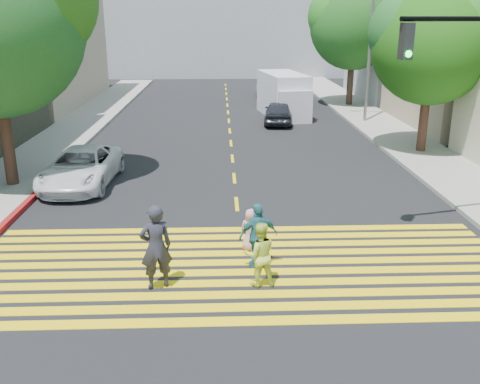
{
  "coord_description": "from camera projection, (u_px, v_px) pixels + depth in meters",
  "views": [
    {
      "loc": [
        -0.51,
        -10.7,
        5.89
      ],
      "look_at": [
        0.0,
        3.0,
        1.4
      ],
      "focal_mm": 40.0,
      "sensor_mm": 36.0,
      "label": 1
    }
  ],
  "objects": [
    {
      "name": "curb_red",
      "position": [
        26.0,
        204.0,
        17.44
      ],
      "size": [
        0.2,
        8.0,
        0.16
      ],
      "primitive_type": "cube",
      "color": "maroon",
      "rests_on": "ground"
    },
    {
      "name": "building_right_grey",
      "position": [
        429.0,
        30.0,
        39.48
      ],
      "size": [
        10.0,
        10.0,
        10.0
      ],
      "primitive_type": "cube",
      "color": "gray",
      "rests_on": "ground"
    },
    {
      "name": "backdrop_block",
      "position": [
        224.0,
        16.0,
        55.73
      ],
      "size": [
        30.0,
        8.0,
        12.0
      ],
      "primitive_type": "cube",
      "color": "gray",
      "rests_on": "ground"
    },
    {
      "name": "sidewalk_right",
      "position": [
        402.0,
        140.0,
        26.53
      ],
      "size": [
        3.0,
        60.0,
        0.15
      ],
      "primitive_type": "cube",
      "color": "gray",
      "rests_on": "ground"
    },
    {
      "name": "crosswalk",
      "position": [
        243.0,
        267.0,
        13.22
      ],
      "size": [
        13.4,
        5.3,
        0.01
      ],
      "color": "yellow",
      "rests_on": "ground"
    },
    {
      "name": "pedestrian_extra",
      "position": [
        258.0,
        236.0,
        13.0
      ],
      "size": [
        1.04,
        0.65,
        1.66
      ],
      "primitive_type": "imported",
      "rotation": [
        0.0,
        0.0,
        3.41
      ],
      "color": "#2A6D7D",
      "rests_on": "ground"
    },
    {
      "name": "ground",
      "position": [
        245.0,
        292.0,
        12.01
      ],
      "size": [
        120.0,
        120.0,
        0.0
      ],
      "primitive_type": "plane",
      "color": "black"
    },
    {
      "name": "silver_car",
      "position": [
        268.0,
        87.0,
        42.01
      ],
      "size": [
        2.23,
        4.86,
        1.38
      ],
      "primitive_type": "imported",
      "rotation": [
        0.0,
        0.0,
        3.08
      ],
      "color": "gray",
      "rests_on": "ground"
    },
    {
      "name": "tree_right_far",
      "position": [
        355.0,
        20.0,
        35.39
      ],
      "size": [
        7.44,
        7.13,
        8.44
      ],
      "rotation": [
        0.0,
        0.0,
        -0.26
      ],
      "color": "black",
      "rests_on": "ground"
    },
    {
      "name": "tree_right_near",
      "position": [
        434.0,
        38.0,
        22.71
      ],
      "size": [
        7.0,
        6.8,
        7.47
      ],
      "rotation": [
        0.0,
        0.0,
        -0.43
      ],
      "color": "black",
      "rests_on": "ground"
    },
    {
      "name": "dark_car_near",
      "position": [
        279.0,
        112.0,
        30.87
      ],
      "size": [
        2.05,
        4.11,
        1.35
      ],
      "primitive_type": "imported",
      "rotation": [
        0.0,
        0.0,
        3.02
      ],
      "color": "black",
      "rests_on": "ground"
    },
    {
      "name": "lane_line",
      "position": [
        228.0,
        116.0,
        33.38
      ],
      "size": [
        0.12,
        34.4,
        0.01
      ],
      "color": "yellow",
      "rests_on": "ground"
    },
    {
      "name": "pedestrian_child",
      "position": [
        250.0,
        230.0,
        14.03
      ],
      "size": [
        0.65,
        0.52,
        1.15
      ],
      "primitive_type": "imported",
      "rotation": [
        0.0,
        0.0,
        2.83
      ],
      "color": "#C58D9E",
      "rests_on": "ground"
    },
    {
      "name": "sidewalk_left",
      "position": [
        89.0,
        118.0,
        32.58
      ],
      "size": [
        3.0,
        40.0,
        0.15
      ],
      "primitive_type": "cube",
      "color": "gray",
      "rests_on": "ground"
    },
    {
      "name": "white_sedan",
      "position": [
        81.0,
        167.0,
        19.48
      ],
      "size": [
        2.46,
        4.97,
        1.36
      ],
      "primitive_type": "imported",
      "rotation": [
        0.0,
        0.0,
        -0.04
      ],
      "color": "silver",
      "rests_on": "ground"
    },
    {
      "name": "dark_car_parked",
      "position": [
        298.0,
        96.0,
        37.87
      ],
      "size": [
        1.58,
        3.81,
        1.23
      ],
      "primitive_type": "imported",
      "rotation": [
        0.0,
        0.0,
        -0.08
      ],
      "color": "black",
      "rests_on": "ground"
    },
    {
      "name": "pedestrian_woman",
      "position": [
        260.0,
        254.0,
        12.12
      ],
      "size": [
        0.81,
        0.66,
        1.53
      ],
      "primitive_type": "imported",
      "rotation": [
        0.0,
        0.0,
        3.25
      ],
      "color": "#CADC4B",
      "rests_on": "ground"
    },
    {
      "name": "street_lamp",
      "position": [
        368.0,
        27.0,
        29.62
      ],
      "size": [
        2.12,
        0.6,
        9.39
      ],
      "rotation": [
        0.0,
        0.0,
        -0.19
      ],
      "color": "slate",
      "rests_on": "ground"
    },
    {
      "name": "white_van",
      "position": [
        284.0,
        96.0,
        32.99
      ],
      "size": [
        2.88,
        5.83,
        2.64
      ],
      "rotation": [
        0.0,
        0.0,
        0.15
      ],
      "color": "silver",
      "rests_on": "ground"
    },
    {
      "name": "pedestrian_man",
      "position": [
        156.0,
        247.0,
        11.95
      ],
      "size": [
        0.84,
        0.68,
        1.99
      ],
      "primitive_type": "imported",
      "rotation": [
        0.0,
        0.0,
        3.46
      ],
      "color": "#252530",
      "rests_on": "ground"
    }
  ]
}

